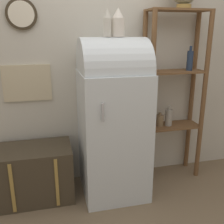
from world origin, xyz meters
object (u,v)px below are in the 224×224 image
at_px(refrigerator, 113,116).
at_px(vase_left, 107,24).
at_px(vase_center, 118,23).
at_px(suitcase_trunk, 36,173).

distance_m(refrigerator, vase_left, 0.86).
relative_size(refrigerator, vase_center, 6.28).
bearing_deg(refrigerator, suitcase_trunk, 175.98).
relative_size(refrigerator, vase_left, 6.39).
bearing_deg(vase_left, refrigerator, 3.95).
bearing_deg(vase_center, suitcase_trunk, 177.29).
height_order(suitcase_trunk, vase_left, vase_left).
distance_m(vase_left, vase_center, 0.10).
distance_m(suitcase_trunk, vase_left, 1.58).
height_order(vase_left, vase_center, vase_center).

